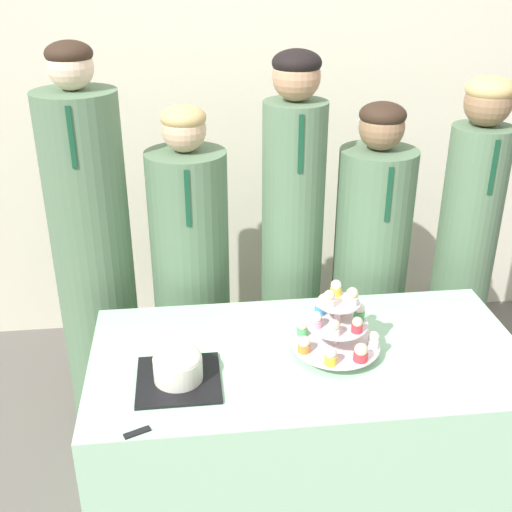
{
  "coord_description": "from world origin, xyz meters",
  "views": [
    {
      "loc": [
        -0.38,
        -1.4,
        1.94
      ],
      "look_at": [
        -0.17,
        0.4,
        1.07
      ],
      "focal_mm": 45.0,
      "sensor_mm": 36.0,
      "label": 1
    }
  ],
  "objects_px": {
    "cake_knife": "(153,427)",
    "student_2": "(292,253)",
    "cupcake_stand": "(338,326)",
    "student_0": "(95,265)",
    "student_1": "(192,285)",
    "student_3": "(369,276)",
    "round_cake": "(178,367)",
    "student_4": "(464,255)"
  },
  "relations": [
    {
      "from": "student_1",
      "to": "student_3",
      "type": "distance_m",
      "value": 0.77
    },
    {
      "from": "round_cake",
      "to": "cupcake_stand",
      "type": "distance_m",
      "value": 0.53
    },
    {
      "from": "cupcake_stand",
      "to": "student_3",
      "type": "xyz_separation_m",
      "value": [
        0.3,
        0.65,
        -0.17
      ]
    },
    {
      "from": "cake_knife",
      "to": "student_2",
      "type": "xyz_separation_m",
      "value": [
        0.56,
        0.94,
        0.07
      ]
    },
    {
      "from": "student_2",
      "to": "student_4",
      "type": "height_order",
      "value": "student_2"
    },
    {
      "from": "cupcake_stand",
      "to": "student_3",
      "type": "distance_m",
      "value": 0.73
    },
    {
      "from": "cake_knife",
      "to": "student_2",
      "type": "height_order",
      "value": "student_2"
    },
    {
      "from": "cupcake_stand",
      "to": "student_3",
      "type": "relative_size",
      "value": 0.21
    },
    {
      "from": "student_3",
      "to": "student_4",
      "type": "distance_m",
      "value": 0.43
    },
    {
      "from": "round_cake",
      "to": "student_4",
      "type": "relative_size",
      "value": 0.17
    },
    {
      "from": "student_1",
      "to": "student_2",
      "type": "bearing_deg",
      "value": -0.0
    },
    {
      "from": "cake_knife",
      "to": "student_4",
      "type": "distance_m",
      "value": 1.62
    },
    {
      "from": "cupcake_stand",
      "to": "student_2",
      "type": "relative_size",
      "value": 0.18
    },
    {
      "from": "round_cake",
      "to": "student_4",
      "type": "bearing_deg",
      "value": 30.51
    },
    {
      "from": "cupcake_stand",
      "to": "student_4",
      "type": "xyz_separation_m",
      "value": [
        0.72,
        0.65,
        -0.09
      ]
    },
    {
      "from": "student_0",
      "to": "student_3",
      "type": "height_order",
      "value": "student_0"
    },
    {
      "from": "student_0",
      "to": "student_1",
      "type": "distance_m",
      "value": 0.41
    },
    {
      "from": "cupcake_stand",
      "to": "student_1",
      "type": "bearing_deg",
      "value": 125.88
    },
    {
      "from": "round_cake",
      "to": "student_1",
      "type": "distance_m",
      "value": 0.74
    },
    {
      "from": "student_0",
      "to": "student_1",
      "type": "bearing_deg",
      "value": -0.0
    },
    {
      "from": "student_2",
      "to": "student_4",
      "type": "bearing_deg",
      "value": -0.0
    },
    {
      "from": "cake_knife",
      "to": "student_1",
      "type": "xyz_separation_m",
      "value": [
        0.13,
        0.94,
        -0.06
      ]
    },
    {
      "from": "cupcake_stand",
      "to": "student_1",
      "type": "height_order",
      "value": "student_1"
    },
    {
      "from": "student_3",
      "to": "student_2",
      "type": "bearing_deg",
      "value": -180.0
    },
    {
      "from": "student_1",
      "to": "student_2",
      "type": "distance_m",
      "value": 0.44
    },
    {
      "from": "round_cake",
      "to": "student_1",
      "type": "xyz_separation_m",
      "value": [
        0.06,
        0.73,
        -0.11
      ]
    },
    {
      "from": "cupcake_stand",
      "to": "student_2",
      "type": "distance_m",
      "value": 0.65
    },
    {
      "from": "round_cake",
      "to": "student_0",
      "type": "bearing_deg",
      "value": 114.43
    },
    {
      "from": "cupcake_stand",
      "to": "student_4",
      "type": "bearing_deg",
      "value": 41.95
    },
    {
      "from": "student_0",
      "to": "student_2",
      "type": "height_order",
      "value": "student_0"
    },
    {
      "from": "round_cake",
      "to": "student_1",
      "type": "height_order",
      "value": "student_1"
    },
    {
      "from": "student_0",
      "to": "student_2",
      "type": "relative_size",
      "value": 1.03
    },
    {
      "from": "student_0",
      "to": "round_cake",
      "type": "bearing_deg",
      "value": -65.57
    },
    {
      "from": "cupcake_stand",
      "to": "student_4",
      "type": "distance_m",
      "value": 0.97
    },
    {
      "from": "cupcake_stand",
      "to": "student_0",
      "type": "xyz_separation_m",
      "value": [
        -0.86,
        0.65,
        -0.05
      ]
    },
    {
      "from": "student_0",
      "to": "student_2",
      "type": "bearing_deg",
      "value": -0.0
    },
    {
      "from": "cupcake_stand",
      "to": "student_4",
      "type": "relative_size",
      "value": 0.19
    },
    {
      "from": "cake_knife",
      "to": "student_0",
      "type": "bearing_deg",
      "value": 82.33
    },
    {
      "from": "student_1",
      "to": "round_cake",
      "type": "bearing_deg",
      "value": -94.39
    },
    {
      "from": "student_3",
      "to": "student_0",
      "type": "bearing_deg",
      "value": 180.0
    },
    {
      "from": "student_4",
      "to": "cake_knife",
      "type": "bearing_deg",
      "value": -144.41
    },
    {
      "from": "cupcake_stand",
      "to": "student_1",
      "type": "distance_m",
      "value": 0.81
    }
  ]
}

